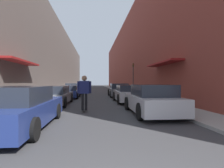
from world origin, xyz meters
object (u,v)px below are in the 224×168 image
object	(u,v)px
parked_car_left_4	(77,88)
skateboarder	(84,89)
parked_car_left_2	(69,92)
parked_car_right_1	(129,94)
parked_car_right_0	(151,100)
traffic_light	(133,75)
parked_car_left_3	(74,89)
parked_car_left_0	(20,108)
parked_car_right_2	(119,90)
parked_car_left_1	(55,96)

from	to	relation	value
parked_car_left_4	skateboarder	world-z (taller)	skateboarder
parked_car_left_2	parked_car_right_1	world-z (taller)	parked_car_right_1
parked_car_right_0	skateboarder	world-z (taller)	skateboarder
skateboarder	traffic_light	bearing A→B (deg)	67.42
parked_car_left_3	parked_car_left_0	bearing A→B (deg)	-89.35
parked_car_left_2	parked_car_right_2	bearing A→B (deg)	12.29
parked_car_left_1	parked_car_right_2	size ratio (longest dim) A/B	1.03
parked_car_left_3	skateboarder	size ratio (longest dim) A/B	2.29
parked_car_left_0	parked_car_left_3	bearing A→B (deg)	90.65
skateboarder	traffic_light	world-z (taller)	traffic_light
parked_car_left_1	parked_car_right_1	xyz separation A→B (m)	(5.20, 1.08, 0.03)
traffic_light	parked_car_left_2	bearing A→B (deg)	-144.12
parked_car_left_4	parked_car_right_0	distance (m)	20.64
parked_car_left_1	traffic_light	world-z (taller)	traffic_light
parked_car_right_1	parked_car_right_0	bearing A→B (deg)	-89.17
parked_car_left_0	parked_car_left_1	world-z (taller)	parked_car_left_0
parked_car_left_1	traffic_light	xyz separation A→B (m)	(7.68, 10.55, 1.87)
parked_car_left_0	parked_car_left_4	distance (m)	21.97
parked_car_left_4	parked_car_right_2	size ratio (longest dim) A/B	1.03
parked_car_left_1	parked_car_right_0	xyz separation A→B (m)	(5.28, -3.97, 0.06)
parked_car_left_4	parked_car_left_0	bearing A→B (deg)	-89.40
parked_car_left_3	parked_car_left_1	bearing A→B (deg)	-89.94
parked_car_left_1	skateboarder	size ratio (longest dim) A/B	2.58
parked_car_left_1	parked_car_left_2	world-z (taller)	parked_car_left_1
parked_car_right_0	skateboarder	xyz separation A→B (m)	(-3.19, 1.07, 0.47)
parked_car_left_1	parked_car_right_2	xyz separation A→B (m)	(5.15, 6.21, 0.05)
parked_car_left_1	parked_car_left_3	xyz separation A→B (m)	(-0.01, 10.63, 0.05)
parked_car_left_3	traffic_light	bearing A→B (deg)	-0.59
parked_car_left_1	parked_car_right_0	size ratio (longest dim) A/B	1.10
parked_car_left_0	skateboarder	world-z (taller)	skateboarder
parked_car_left_1	traffic_light	distance (m)	13.18
parked_car_left_1	parked_car_left_2	size ratio (longest dim) A/B	1.17
parked_car_right_1	skateboarder	bearing A→B (deg)	-128.05
parked_car_left_1	parked_car_left_4	bearing A→B (deg)	90.18
parked_car_left_3	parked_car_right_0	xyz separation A→B (m)	(5.29, -14.60, 0.01)
parked_car_left_0	traffic_light	world-z (taller)	traffic_light
parked_car_left_4	skateboarder	xyz separation A→B (m)	(2.14, -18.88, 0.49)
parked_car_left_1	skateboarder	distance (m)	3.62
parked_car_right_2	parked_car_left_1	bearing A→B (deg)	-129.71
parked_car_right_2	skateboarder	bearing A→B (deg)	-108.60
parked_car_left_4	parked_car_right_1	distance (m)	15.80
parked_car_left_1	parked_car_right_0	distance (m)	6.61
parked_car_left_0	parked_car_left_2	world-z (taller)	parked_car_left_0
parked_car_right_1	skateboarder	size ratio (longest dim) A/B	2.33
parked_car_right_0	parked_car_right_2	world-z (taller)	parked_car_right_0
parked_car_left_0	traffic_light	distance (m)	18.26
parked_car_left_0	parked_car_right_2	size ratio (longest dim) A/B	0.99
parked_car_right_0	parked_car_right_2	bearing A→B (deg)	90.70
parked_car_right_0	parked_car_right_1	world-z (taller)	parked_car_right_0
parked_car_right_0	parked_car_right_1	size ratio (longest dim) A/B	1.01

